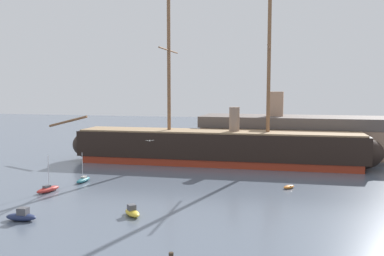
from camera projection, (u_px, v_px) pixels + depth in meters
The scene contains 9 objects.
tall_ship at pixel (217, 147), 90.03m from camera, with size 73.09×15.27×35.15m.
motorboat_foreground_left at pixel (22, 216), 51.92m from camera, with size 4.05×1.96×1.65m.
motorboat_near_centre at pixel (132, 212), 53.91m from camera, with size 3.37×3.47×1.43m.
sailboat_mid_left at pixel (48, 189), 66.19m from camera, with size 2.33×4.66×5.82m.
sailboat_alongside_bow at pixel (83, 180), 73.17m from camera, with size 1.34×4.09×5.28m.
dinghy_alongside_stern at pixel (289, 187), 68.59m from camera, with size 2.22×2.41×0.54m.
dinghy_distant_centre at pixel (206, 159), 96.36m from camera, with size 2.19×1.73×0.48m.
dockside_warehouse_right at pixel (316, 138), 97.45m from camera, with size 57.84×16.12×15.52m.
seagull_in_flight at pixel (150, 141), 53.16m from camera, with size 1.06×0.41×0.13m.
Camera 1 is at (20.40, -30.60, 16.35)m, focal length 39.36 mm.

